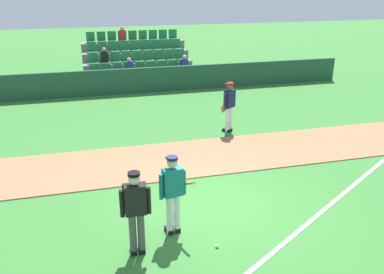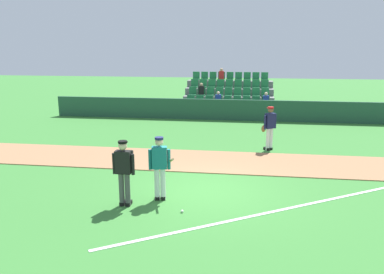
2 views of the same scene
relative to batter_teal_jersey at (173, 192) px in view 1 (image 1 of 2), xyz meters
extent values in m
plane|color=#387A33|center=(1.19, 0.87, -0.97)|extent=(80.00, 80.00, 0.00)
cube|color=#9E704C|center=(1.19, 3.70, -0.95)|extent=(28.00, 2.69, 0.03)
cube|color=white|center=(4.19, 0.37, -0.96)|extent=(10.17, 6.54, 0.01)
cube|color=#234C38|center=(1.19, 11.74, -0.38)|extent=(20.00, 0.16, 1.17)
cube|color=slate|center=(1.19, 14.04, -0.82)|extent=(5.55, 3.80, 0.30)
cube|color=slate|center=(1.19, 12.76, -0.47)|extent=(5.45, 0.85, 0.40)
cube|color=#237542|center=(-1.01, 12.66, -0.22)|extent=(0.44, 0.40, 0.08)
cube|color=#237542|center=(-1.01, 12.88, 0.03)|extent=(0.44, 0.08, 0.50)
cube|color=#237542|center=(-0.46, 12.66, -0.22)|extent=(0.44, 0.40, 0.08)
cube|color=#237542|center=(-0.46, 12.88, 0.03)|extent=(0.44, 0.08, 0.50)
cube|color=#237542|center=(0.09, 12.66, -0.22)|extent=(0.44, 0.40, 0.08)
cube|color=#237542|center=(0.09, 12.88, 0.03)|extent=(0.44, 0.08, 0.50)
cube|color=#237542|center=(0.64, 12.66, -0.22)|extent=(0.44, 0.40, 0.08)
cube|color=#237542|center=(0.64, 12.88, 0.03)|extent=(0.44, 0.08, 0.50)
cube|color=#263F99|center=(0.64, 12.71, 0.08)|extent=(0.32, 0.22, 0.52)
sphere|color=beige|center=(0.64, 12.71, 0.43)|extent=(0.20, 0.20, 0.20)
cube|color=#237542|center=(1.19, 12.66, -0.22)|extent=(0.44, 0.40, 0.08)
cube|color=#237542|center=(1.19, 12.88, 0.03)|extent=(0.44, 0.08, 0.50)
cube|color=#237542|center=(1.74, 12.66, -0.22)|extent=(0.44, 0.40, 0.08)
cube|color=#237542|center=(1.74, 12.88, 0.03)|extent=(0.44, 0.08, 0.50)
cube|color=#237542|center=(2.29, 12.66, -0.22)|extent=(0.44, 0.40, 0.08)
cube|color=#237542|center=(2.29, 12.88, 0.03)|extent=(0.44, 0.08, 0.50)
cube|color=#237542|center=(2.84, 12.66, -0.22)|extent=(0.44, 0.40, 0.08)
cube|color=#237542|center=(2.84, 12.88, 0.03)|extent=(0.44, 0.08, 0.50)
cube|color=#237542|center=(3.39, 12.66, -0.22)|extent=(0.44, 0.40, 0.08)
cube|color=#237542|center=(3.39, 12.88, 0.03)|extent=(0.44, 0.08, 0.50)
cube|color=#263F99|center=(3.39, 12.71, 0.08)|extent=(0.32, 0.22, 0.52)
sphere|color=beige|center=(3.39, 12.71, 0.43)|extent=(0.20, 0.20, 0.20)
cube|color=slate|center=(1.19, 13.61, -0.07)|extent=(5.45, 0.85, 0.40)
cube|color=#237542|center=(-1.01, 13.51, 0.18)|extent=(0.44, 0.40, 0.08)
cube|color=#237542|center=(-1.01, 13.73, 0.43)|extent=(0.44, 0.08, 0.50)
cube|color=#237542|center=(-0.46, 13.51, 0.18)|extent=(0.44, 0.40, 0.08)
cube|color=#237542|center=(-0.46, 13.73, 0.43)|extent=(0.44, 0.08, 0.50)
cube|color=black|center=(-0.46, 13.56, 0.48)|extent=(0.32, 0.22, 0.52)
sphere|color=tan|center=(-0.46, 13.56, 0.83)|extent=(0.20, 0.20, 0.20)
cube|color=#237542|center=(0.09, 13.51, 0.18)|extent=(0.44, 0.40, 0.08)
cube|color=#237542|center=(0.09, 13.73, 0.43)|extent=(0.44, 0.08, 0.50)
cube|color=#237542|center=(0.64, 13.51, 0.18)|extent=(0.44, 0.40, 0.08)
cube|color=#237542|center=(0.64, 13.73, 0.43)|extent=(0.44, 0.08, 0.50)
cube|color=#237542|center=(1.19, 13.51, 0.18)|extent=(0.44, 0.40, 0.08)
cube|color=#237542|center=(1.19, 13.73, 0.43)|extent=(0.44, 0.08, 0.50)
cube|color=#237542|center=(1.74, 13.51, 0.18)|extent=(0.44, 0.40, 0.08)
cube|color=#237542|center=(1.74, 13.73, 0.43)|extent=(0.44, 0.08, 0.50)
cube|color=#237542|center=(2.29, 13.51, 0.18)|extent=(0.44, 0.40, 0.08)
cube|color=#237542|center=(2.29, 13.73, 0.43)|extent=(0.44, 0.08, 0.50)
cube|color=#237542|center=(2.84, 13.51, 0.18)|extent=(0.44, 0.40, 0.08)
cube|color=#237542|center=(2.84, 13.73, 0.43)|extent=(0.44, 0.08, 0.50)
cube|color=#237542|center=(3.39, 13.51, 0.18)|extent=(0.44, 0.40, 0.08)
cube|color=#237542|center=(3.39, 13.73, 0.43)|extent=(0.44, 0.08, 0.50)
cube|color=slate|center=(1.19, 14.46, 0.33)|extent=(5.45, 0.85, 0.40)
cube|color=#237542|center=(-1.01, 14.36, 0.58)|extent=(0.44, 0.40, 0.08)
cube|color=#237542|center=(-1.01, 14.58, 0.83)|extent=(0.44, 0.08, 0.50)
cube|color=#237542|center=(-0.46, 14.36, 0.58)|extent=(0.44, 0.40, 0.08)
cube|color=#237542|center=(-0.46, 14.58, 0.83)|extent=(0.44, 0.08, 0.50)
cube|color=#237542|center=(0.09, 14.36, 0.58)|extent=(0.44, 0.40, 0.08)
cube|color=#237542|center=(0.09, 14.58, 0.83)|extent=(0.44, 0.08, 0.50)
cube|color=#237542|center=(0.64, 14.36, 0.58)|extent=(0.44, 0.40, 0.08)
cube|color=#237542|center=(0.64, 14.58, 0.83)|extent=(0.44, 0.08, 0.50)
cube|color=#237542|center=(1.19, 14.36, 0.58)|extent=(0.44, 0.40, 0.08)
cube|color=#237542|center=(1.19, 14.58, 0.83)|extent=(0.44, 0.08, 0.50)
cube|color=#237542|center=(1.74, 14.36, 0.58)|extent=(0.44, 0.40, 0.08)
cube|color=#237542|center=(1.74, 14.58, 0.83)|extent=(0.44, 0.08, 0.50)
cube|color=#237542|center=(2.29, 14.36, 0.58)|extent=(0.44, 0.40, 0.08)
cube|color=#237542|center=(2.29, 14.58, 0.83)|extent=(0.44, 0.08, 0.50)
cube|color=#237542|center=(2.84, 14.36, 0.58)|extent=(0.44, 0.40, 0.08)
cube|color=#237542|center=(2.84, 14.58, 0.83)|extent=(0.44, 0.08, 0.50)
cube|color=#237542|center=(3.39, 14.36, 0.58)|extent=(0.44, 0.40, 0.08)
cube|color=#237542|center=(3.39, 14.58, 0.83)|extent=(0.44, 0.08, 0.50)
cube|color=slate|center=(1.19, 15.31, 0.73)|extent=(5.45, 0.85, 0.40)
cube|color=#237542|center=(-1.01, 15.21, 0.98)|extent=(0.44, 0.40, 0.08)
cube|color=#237542|center=(-1.01, 15.43, 1.23)|extent=(0.44, 0.08, 0.50)
cube|color=#237542|center=(-0.46, 15.21, 0.98)|extent=(0.44, 0.40, 0.08)
cube|color=#237542|center=(-0.46, 15.43, 1.23)|extent=(0.44, 0.08, 0.50)
cube|color=#237542|center=(0.09, 15.21, 0.98)|extent=(0.44, 0.40, 0.08)
cube|color=#237542|center=(0.09, 15.43, 1.23)|extent=(0.44, 0.08, 0.50)
cube|color=#237542|center=(0.64, 15.21, 0.98)|extent=(0.44, 0.40, 0.08)
cube|color=#237542|center=(0.64, 15.43, 1.23)|extent=(0.44, 0.08, 0.50)
cube|color=red|center=(0.64, 15.26, 1.28)|extent=(0.32, 0.22, 0.52)
sphere|color=tan|center=(0.64, 15.26, 1.63)|extent=(0.20, 0.20, 0.20)
cube|color=#237542|center=(1.19, 15.21, 0.98)|extent=(0.44, 0.40, 0.08)
cube|color=#237542|center=(1.19, 15.43, 1.23)|extent=(0.44, 0.08, 0.50)
cube|color=#237542|center=(1.74, 15.21, 0.98)|extent=(0.44, 0.40, 0.08)
cube|color=#237542|center=(1.74, 15.43, 1.23)|extent=(0.44, 0.08, 0.50)
cube|color=#237542|center=(2.29, 15.21, 0.98)|extent=(0.44, 0.40, 0.08)
cube|color=#237542|center=(2.29, 15.43, 1.23)|extent=(0.44, 0.08, 0.50)
cube|color=#237542|center=(2.84, 15.21, 0.98)|extent=(0.44, 0.40, 0.08)
cube|color=#237542|center=(2.84, 15.43, 1.23)|extent=(0.44, 0.08, 0.50)
cube|color=#237542|center=(3.39, 15.21, 0.98)|extent=(0.44, 0.40, 0.08)
cube|color=#237542|center=(3.39, 15.43, 1.23)|extent=(0.44, 0.08, 0.50)
cylinder|color=white|center=(-0.08, -0.02, -0.52)|extent=(0.14, 0.14, 0.90)
cylinder|color=white|center=(0.07, 0.01, -0.52)|extent=(0.14, 0.14, 0.90)
cube|color=black|center=(-0.09, 0.04, -0.92)|extent=(0.17, 0.28, 0.10)
cube|color=black|center=(0.06, 0.07, -0.92)|extent=(0.17, 0.28, 0.10)
cube|color=#197075|center=(-0.01, -0.01, 0.23)|extent=(0.43, 0.29, 0.60)
cylinder|color=#197075|center=(-0.25, -0.05, 0.18)|extent=(0.09, 0.09, 0.55)
cylinder|color=#197075|center=(0.24, 0.04, 0.18)|extent=(0.09, 0.09, 0.55)
sphere|color=beige|center=(-0.01, -0.01, 0.66)|extent=(0.22, 0.22, 0.22)
cylinder|color=#191E4C|center=(-0.01, -0.01, 0.76)|extent=(0.23, 0.23, 0.06)
cube|color=#191E4C|center=(-0.02, 0.09, 0.73)|extent=(0.20, 0.15, 0.02)
cylinder|color=tan|center=(0.22, 0.14, 0.08)|extent=(0.42, 0.73, 0.41)
cylinder|color=#4C4C4C|center=(-0.91, -0.53, -0.52)|extent=(0.14, 0.14, 0.90)
cylinder|color=#4C4C4C|center=(-0.75, -0.53, -0.52)|extent=(0.14, 0.14, 0.90)
cube|color=black|center=(-0.91, -0.47, -0.92)|extent=(0.12, 0.26, 0.10)
cube|color=black|center=(-0.75, -0.47, -0.92)|extent=(0.12, 0.26, 0.10)
cube|color=black|center=(-0.83, -0.53, 0.23)|extent=(0.40, 0.23, 0.60)
cylinder|color=black|center=(-1.08, -0.52, 0.18)|extent=(0.09, 0.09, 0.55)
cylinder|color=black|center=(-0.58, -0.53, 0.18)|extent=(0.09, 0.09, 0.55)
sphere|color=beige|center=(-0.83, -0.53, 0.66)|extent=(0.22, 0.22, 0.22)
cylinder|color=black|center=(-0.83, -0.53, 0.76)|extent=(0.23, 0.23, 0.06)
cube|color=black|center=(-0.83, -0.43, 0.73)|extent=(0.18, 0.12, 0.02)
cube|color=black|center=(-0.83, -0.40, 0.23)|extent=(0.44, 0.09, 0.56)
cylinder|color=white|center=(3.15, 5.55, -0.52)|extent=(0.14, 0.14, 0.90)
cylinder|color=white|center=(3.29, 5.64, -0.52)|extent=(0.14, 0.14, 0.90)
cube|color=black|center=(3.12, 5.60, -0.92)|extent=(0.25, 0.28, 0.10)
cube|color=black|center=(3.25, 5.69, -0.92)|extent=(0.25, 0.28, 0.10)
cube|color=#191E47|center=(3.22, 5.60, 0.23)|extent=(0.45, 0.41, 0.60)
cylinder|color=#191E47|center=(3.01, 5.46, 0.18)|extent=(0.09, 0.09, 0.55)
cylinder|color=#191E47|center=(3.43, 5.74, 0.18)|extent=(0.09, 0.09, 0.55)
sphere|color=brown|center=(3.22, 5.60, 0.66)|extent=(0.22, 0.22, 0.22)
cylinder|color=#B21919|center=(3.22, 5.60, 0.76)|extent=(0.23, 0.23, 0.06)
cube|color=#B21919|center=(3.16, 5.68, 0.73)|extent=(0.22, 0.20, 0.02)
ellipsoid|color=brown|center=(2.97, 5.49, -0.07)|extent=(0.23, 0.21, 0.28)
sphere|color=white|center=(0.72, -0.75, -0.93)|extent=(0.07, 0.07, 0.07)
camera|label=1|loc=(-1.56, -7.40, 4.09)|focal=39.00mm
camera|label=2|loc=(2.20, -9.53, 3.14)|focal=35.67mm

